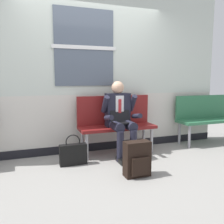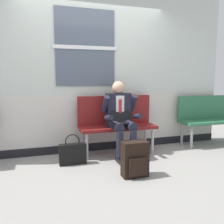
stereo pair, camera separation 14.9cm
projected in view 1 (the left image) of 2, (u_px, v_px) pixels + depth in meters
The scene contains 7 objects.
ground_plane at pixel (104, 162), 3.66m from camera, with size 18.00×18.00×0.00m, color gray.
station_wall at pixel (92, 69), 4.09m from camera, with size 5.01×0.17×2.89m.
bench_with_person at pixel (116, 120), 4.08m from camera, with size 1.30×0.42×0.98m.
bench_empty at pixel (207, 115), 4.73m from camera, with size 1.33×0.42×0.94m.
person_seated at pixel (120, 117), 3.88m from camera, with size 0.57×0.70×1.23m.
backpack at pixel (137, 159), 3.11m from camera, with size 0.34×0.21×0.46m.
handbag at pixel (73, 154), 3.53m from camera, with size 0.40×0.12×0.46m.
Camera 1 is at (-1.09, -3.34, 1.27)m, focal length 38.31 mm.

